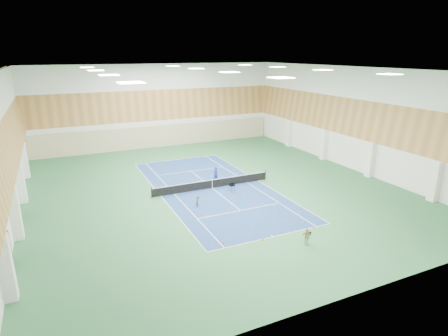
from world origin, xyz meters
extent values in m
plane|color=#2A6239|center=(0.00, 0.00, 0.00)|extent=(40.00, 40.00, 0.00)
cube|color=navy|center=(0.00, 0.00, 0.01)|extent=(10.97, 23.77, 0.01)
cube|color=#C6B793|center=(0.00, 19.75, 1.60)|extent=(35.40, 0.16, 3.20)
cube|color=#593319|center=(-17.92, -8.00, 1.10)|extent=(0.08, 1.80, 2.20)
cube|color=#593319|center=(-17.92, 0.00, 1.10)|extent=(0.08, 1.80, 2.20)
imported|color=#21309B|center=(1.19, 1.84, 0.83)|extent=(0.71, 0.58, 1.67)
imported|color=gray|center=(-3.03, -3.82, 0.50)|extent=(0.61, 0.61, 1.00)
imported|color=tan|center=(1.59, -13.90, 0.64)|extent=(0.82, 0.55, 1.29)
cone|color=#FF540D|center=(-3.56, -6.01, 0.13)|extent=(0.23, 0.23, 0.25)
cone|color=orange|center=(-0.97, -6.31, 0.12)|extent=(0.22, 0.22, 0.24)
cone|color=#DA4D0B|center=(1.79, -5.83, 0.11)|extent=(0.19, 0.19, 0.21)
cone|color=#E35D0B|center=(3.88, -6.54, 0.12)|extent=(0.22, 0.22, 0.24)
cone|color=#FE650D|center=(-3.94, -11.31, 0.12)|extent=(0.23, 0.23, 0.25)
cone|color=orange|center=(-1.00, -12.03, 0.11)|extent=(0.20, 0.20, 0.22)
cone|color=#FF5E0D|center=(1.45, -11.74, 0.09)|extent=(0.17, 0.17, 0.19)
cone|color=orange|center=(3.74, -12.00, 0.12)|extent=(0.22, 0.22, 0.24)
camera|label=1|loc=(-14.28, -33.72, 13.56)|focal=30.00mm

